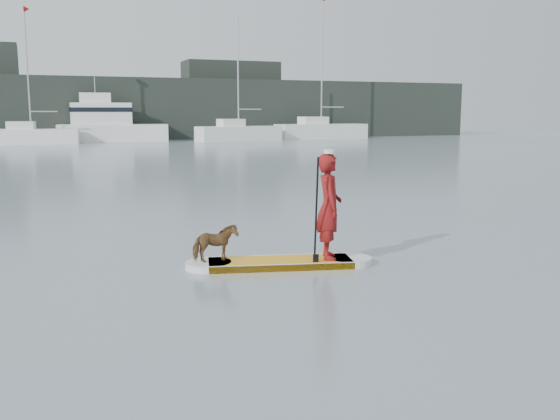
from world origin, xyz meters
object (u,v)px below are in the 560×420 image
object	(u,v)px
sailboat_d	(31,135)
sailboat_e	(238,132)
paddler	(329,206)
dog	(215,243)
sailboat_f	(320,129)
motor_yacht_a	(108,124)
paddleboard	(280,263)

from	to	relation	value
sailboat_d	sailboat_e	world-z (taller)	sailboat_e
paddler	dog	xyz separation A→B (m)	(-1.94, 0.48, -0.60)
sailboat_f	motor_yacht_a	xyz separation A→B (m)	(-20.82, 1.22, 0.69)
paddleboard	sailboat_f	bearing A→B (deg)	78.10
sailboat_f	motor_yacht_a	world-z (taller)	sailboat_f
paddler	sailboat_f	bearing A→B (deg)	-6.97
dog	sailboat_f	world-z (taller)	sailboat_f
sailboat_e	sailboat_f	distance (m)	9.57
paddler	dog	distance (m)	2.09
sailboat_e	motor_yacht_a	xyz separation A→B (m)	(-11.43, 3.08, 0.82)
paddler	motor_yacht_a	world-z (taller)	motor_yacht_a
sailboat_e	sailboat_f	size ratio (longest dim) A/B	0.81
paddleboard	motor_yacht_a	world-z (taller)	motor_yacht_a
paddler	sailboat_f	world-z (taller)	sailboat_f
sailboat_d	sailboat_f	bearing A→B (deg)	10.01
sailboat_d	paddleboard	bearing A→B (deg)	-77.01
sailboat_d	motor_yacht_a	xyz separation A→B (m)	(6.62, 2.19, 0.83)
paddleboard	paddler	xyz separation A→B (m)	(0.84, -0.21, 0.99)
dog	sailboat_d	distance (m)	46.82
paddleboard	paddler	distance (m)	1.31
sailboat_f	motor_yacht_a	size ratio (longest dim) A/B	1.41
sailboat_d	dog	bearing A→B (deg)	-78.32
paddler	sailboat_e	bearing A→B (deg)	2.26
paddleboard	sailboat_f	xyz separation A→B (m)	(23.33, 47.97, 0.89)
sailboat_f	sailboat_d	bearing A→B (deg)	179.37
sailboat_f	motor_yacht_a	bearing A→B (deg)	173.98
sailboat_e	sailboat_f	xyz separation A→B (m)	(9.39, 1.86, 0.13)
dog	sailboat_e	distance (m)	48.24
sailboat_d	sailboat_e	distance (m)	18.08
dog	sailboat_e	bearing A→B (deg)	-22.44
paddler	dog	world-z (taller)	paddler
sailboat_d	sailboat_e	size ratio (longest dim) A/B	0.99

